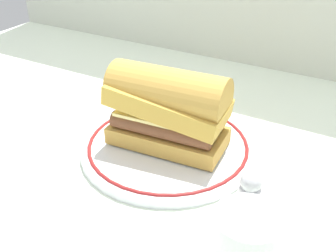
# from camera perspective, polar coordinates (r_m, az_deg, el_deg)

# --- Properties ---
(ground_plane) EXTENTS (1.50, 1.50, 0.00)m
(ground_plane) POSITION_cam_1_polar(r_m,az_deg,el_deg) (0.64, 2.47, -3.63)
(ground_plane) COLOR white
(plate) EXTENTS (0.28, 0.28, 0.01)m
(plate) POSITION_cam_1_polar(r_m,az_deg,el_deg) (0.63, 0.00, -2.88)
(plate) COLOR white
(plate) RESTS_ON ground_plane
(sausage_sandwich) EXTENTS (0.19, 0.10, 0.12)m
(sausage_sandwich) POSITION_cam_1_polar(r_m,az_deg,el_deg) (0.60, 0.00, 2.70)
(sausage_sandwich) COLOR gold
(sausage_sandwich) RESTS_ON plate
(salt_shaker) EXTENTS (0.03, 0.03, 0.08)m
(salt_shaker) POSITION_cam_1_polar(r_m,az_deg,el_deg) (0.50, 11.53, -10.27)
(salt_shaker) COLOR white
(salt_shaker) RESTS_ON ground_plane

